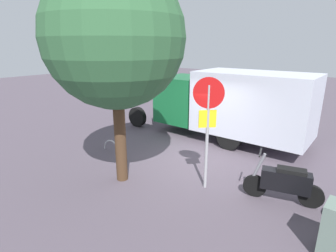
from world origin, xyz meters
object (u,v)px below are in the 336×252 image
at_px(motorcycle, 285,182).
at_px(box_truck_near, 228,101).
at_px(street_tree, 115,39).
at_px(stop_sign, 208,117).
at_px(bike_rack_hoop, 112,151).

bearing_deg(motorcycle, box_truck_near, -61.33).
relative_size(motorcycle, street_tree, 0.32).
bearing_deg(street_tree, stop_sign, -152.85).
bearing_deg(motorcycle, stop_sign, 2.45).
height_order(box_truck_near, street_tree, street_tree).
distance_m(stop_sign, street_tree, 2.95).
bearing_deg(stop_sign, bike_rack_hoop, -1.43).
bearing_deg(box_truck_near, street_tree, 81.42).
xyz_separation_m(box_truck_near, street_tree, (0.71, 4.90, 2.24)).
xyz_separation_m(box_truck_near, motorcycle, (-3.16, 3.25, -1.02)).
bearing_deg(box_truck_near, motorcycle, 133.87).
xyz_separation_m(street_tree, bike_rack_hoop, (1.83, -1.15, -3.78)).
xyz_separation_m(box_truck_near, bike_rack_hoop, (2.54, 3.75, -1.54)).
distance_m(stop_sign, bike_rack_hoop, 4.34).
distance_m(motorcycle, bike_rack_hoop, 5.75).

